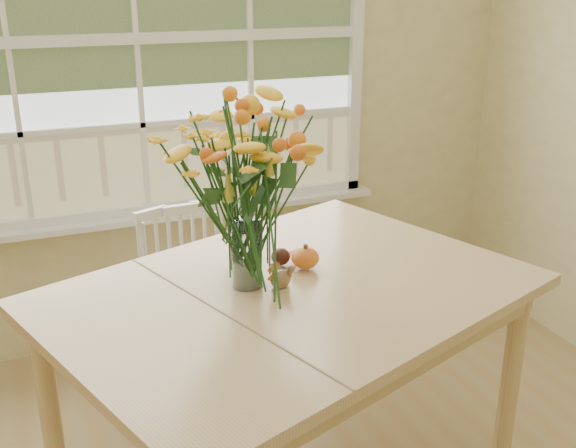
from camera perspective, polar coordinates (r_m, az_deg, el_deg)
name	(u,v)px	position (r m, az deg, el deg)	size (l,w,h in m)	color
wall_back	(138,81)	(3.33, -12.58, 11.70)	(4.00, 0.02, 2.70)	#CEC184
window	(136,43)	(3.27, -12.72, 14.75)	(2.42, 0.12, 1.74)	silver
dining_table	(290,311)	(2.32, 0.19, -7.41)	(1.85, 1.58, 0.84)	tan
windsor_chair	(190,296)	(3.03, -8.29, -6.05)	(0.42, 0.41, 0.87)	white
flower_vase	(245,187)	(2.17, -3.65, 3.15)	(0.49, 0.49, 0.58)	white
pumpkin	(305,259)	(2.40, 1.49, -2.98)	(0.10, 0.10, 0.08)	orange
turkey_figurine	(281,279)	(2.24, -0.62, -4.71)	(0.09, 0.08, 0.10)	#CCB78C
dark_gourd	(281,257)	(2.43, -0.64, -2.85)	(0.13, 0.12, 0.06)	#38160F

